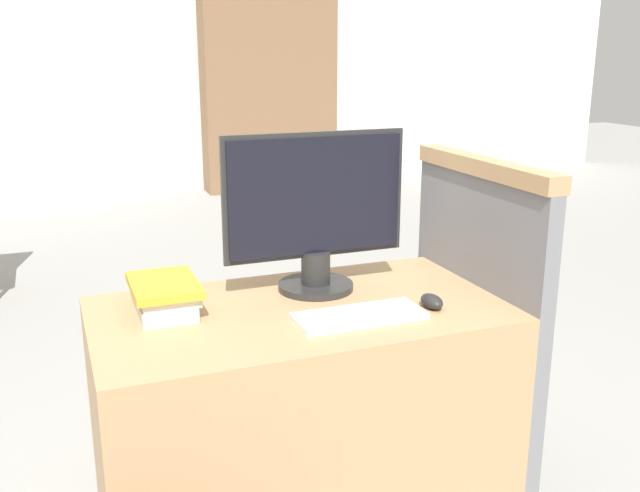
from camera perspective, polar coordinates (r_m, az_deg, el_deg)
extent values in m
cube|color=white|center=(7.48, -17.03, 14.51)|extent=(12.00, 0.06, 2.80)
cube|color=tan|center=(2.15, -1.58, -14.51)|extent=(1.13, 0.64, 0.76)
cube|color=slate|center=(2.33, 12.21, -7.82)|extent=(0.05, 0.67, 1.09)
cube|color=tan|center=(2.17, 13.07, 6.18)|extent=(0.07, 0.67, 0.05)
cylinder|color=#282828|center=(2.13, -0.35, -3.23)|extent=(0.22, 0.22, 0.02)
cylinder|color=#282828|center=(2.11, -0.35, -1.73)|extent=(0.09, 0.09, 0.10)
cube|color=#282828|center=(2.06, -0.41, 4.08)|extent=(0.55, 0.01, 0.37)
cube|color=black|center=(2.06, -0.36, 4.05)|extent=(0.52, 0.02, 0.34)
cube|color=white|center=(1.91, 3.16, -5.61)|extent=(0.35, 0.14, 0.02)
ellipsoid|color=#262626|center=(2.00, 8.93, -4.39)|extent=(0.05, 0.09, 0.04)
cube|color=silver|center=(2.01, -12.44, -4.51)|extent=(0.15, 0.27, 0.04)
cube|color=silver|center=(1.99, -12.21, -3.71)|extent=(0.15, 0.23, 0.03)
cube|color=gold|center=(1.98, -12.38, -3.08)|extent=(0.18, 0.25, 0.02)
cube|color=#846042|center=(7.56, -4.06, 11.96)|extent=(1.39, 0.32, 1.96)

